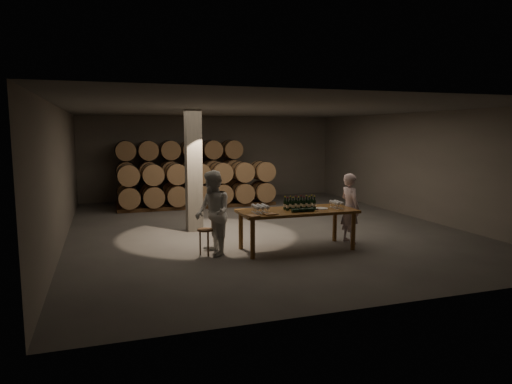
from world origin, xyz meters
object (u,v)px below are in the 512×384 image
object	(u,v)px
stool	(205,234)
tasting_table	(297,214)
bottle_cluster	(300,204)
person_man	(350,208)
person_woman	(213,213)
plate	(321,208)
notebook_near	(270,214)

from	to	relation	value
stool	tasting_table	bearing A→B (deg)	-5.30
bottle_cluster	person_man	xyz separation A→B (m)	(1.37, 0.16, -0.18)
tasting_table	bottle_cluster	bearing A→B (deg)	29.52
person_woman	stool	bearing A→B (deg)	-107.64
tasting_table	stool	world-z (taller)	tasting_table
plate	stool	bearing A→B (deg)	174.84
bottle_cluster	plate	bearing A→B (deg)	-10.97
bottle_cluster	person_woman	size ratio (longest dim) A/B	0.40
plate	notebook_near	distance (m)	1.41
person_man	person_woman	xyz separation A→B (m)	(-3.33, -0.05, 0.08)
tasting_table	person_woman	distance (m)	1.89
stool	person_woman	size ratio (longest dim) A/B	0.31
person_man	bottle_cluster	bearing A→B (deg)	90.20
plate	bottle_cluster	bearing A→B (deg)	169.03
tasting_table	notebook_near	distance (m)	0.89
plate	notebook_near	world-z (taller)	notebook_near
plate	person_woman	bearing A→B (deg)	175.27
tasting_table	notebook_near	bearing A→B (deg)	-153.96
tasting_table	person_man	bearing A→B (deg)	8.19
notebook_near	person_woman	bearing A→B (deg)	143.98
person_man	person_woman	distance (m)	3.33
bottle_cluster	notebook_near	xyz separation A→B (m)	(-0.88, -0.44, -0.09)
stool	plate	bearing A→B (deg)	-5.16
plate	notebook_near	size ratio (longest dim) A/B	1.26
plate	stool	world-z (taller)	plate
person_man	person_woman	bearing A→B (deg)	84.40
plate	tasting_table	bearing A→B (deg)	175.34
notebook_near	stool	size ratio (longest dim) A/B	0.42
notebook_near	bottle_cluster	bearing A→B (deg)	17.07
plate	person_man	bearing A→B (deg)	16.22
plate	stool	distance (m)	2.66
stool	person_man	size ratio (longest dim) A/B	0.34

